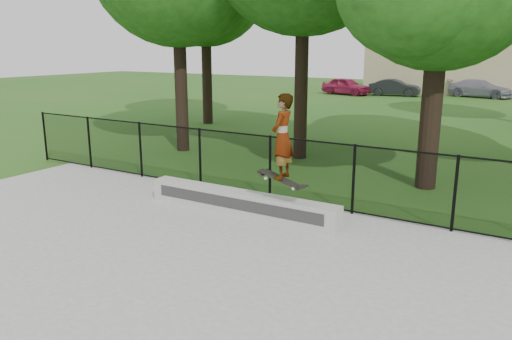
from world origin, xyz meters
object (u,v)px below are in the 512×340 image
at_px(car_a, 346,86).
at_px(skater_airborne, 282,138).
at_px(car_b, 395,88).
at_px(car_c, 480,88).
at_px(grind_ledge, 240,202).

relative_size(car_a, skater_airborne, 2.04).
bearing_deg(car_b, car_c, -78.77).
distance_m(car_b, car_c, 5.85).
bearing_deg(car_a, grind_ledge, -151.04).
bearing_deg(skater_airborne, car_a, 108.70).
height_order(grind_ledge, car_a, car_a).
bearing_deg(skater_airborne, car_b, 101.82).
relative_size(grind_ledge, car_b, 1.36).
bearing_deg(car_b, grind_ledge, -178.78).
bearing_deg(car_b, car_a, 98.16).
relative_size(car_a, car_c, 0.94).
bearing_deg(car_a, car_b, -61.09).
distance_m(car_a, car_b, 3.49).
bearing_deg(grind_ledge, car_c, 88.71).
distance_m(grind_ledge, skater_airborne, 1.91).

